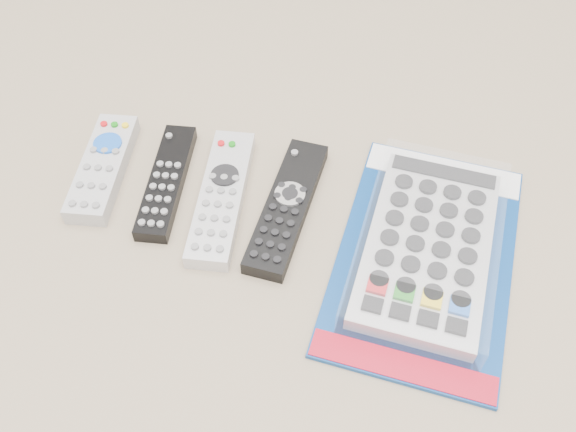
% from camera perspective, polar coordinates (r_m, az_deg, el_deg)
% --- Properties ---
extents(remote_small_grey, '(0.07, 0.17, 0.03)m').
position_cam_1_polar(remote_small_grey, '(0.84, -16.14, 4.18)').
color(remote_small_grey, '#A6A6A8').
rests_on(remote_small_grey, ground).
extents(remote_slim_black, '(0.05, 0.18, 0.02)m').
position_cam_1_polar(remote_slim_black, '(0.81, -10.75, 3.03)').
color(remote_slim_black, black).
rests_on(remote_slim_black, ground).
extents(remote_silver_dvd, '(0.07, 0.21, 0.02)m').
position_cam_1_polar(remote_silver_dvd, '(0.78, -5.92, 1.72)').
color(remote_silver_dvd, silver).
rests_on(remote_silver_dvd, ground).
extents(remote_large_black, '(0.07, 0.21, 0.02)m').
position_cam_1_polar(remote_large_black, '(0.76, -0.09, 0.84)').
color(remote_large_black, black).
rests_on(remote_large_black, ground).
extents(jumbo_remote_packaged, '(0.23, 0.34, 0.04)m').
position_cam_1_polar(jumbo_remote_packaged, '(0.74, 12.35, -2.58)').
color(jumbo_remote_packaged, navy).
rests_on(jumbo_remote_packaged, ground).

